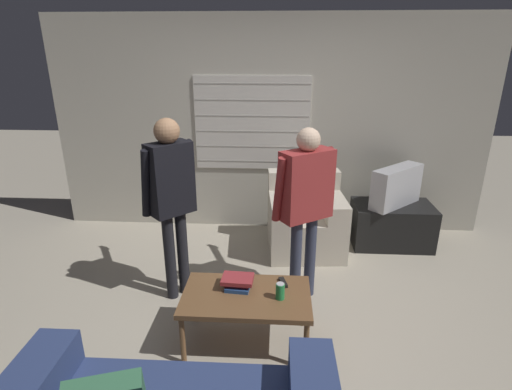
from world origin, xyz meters
The scene contains 11 objects.
ground_plane centered at (0.00, 0.00, 0.00)m, with size 16.00×16.00×0.00m, color #B2A893.
wall_back centered at (-0.01, 2.03, 1.28)m, with size 5.20×0.08×2.55m.
armchair_beige centered at (0.43, 1.41, 0.35)m, with size 0.87×0.83×0.86m.
coffee_table centered at (-0.09, -0.21, 0.40)m, with size 0.96×0.57×0.44m.
tv_stand centered at (1.45, 1.57, 0.25)m, with size 0.89×0.53×0.49m.
tv centered at (1.44, 1.58, 0.72)m, with size 0.66×0.62×0.45m.
person_left_standing centered at (-0.79, 0.43, 1.04)m, with size 0.47×0.76×1.65m.
person_right_standing centered at (0.36, 0.46, 1.00)m, with size 0.54×0.83×1.58m.
book_stack centered at (-0.17, -0.12, 0.49)m, with size 0.25×0.19×0.09m.
soda_can centered at (0.16, -0.24, 0.51)m, with size 0.07×0.07×0.13m.
spare_remote centered at (0.18, -0.05, 0.46)m, with size 0.07×0.14×0.02m.
Camera 1 is at (0.13, -2.74, 2.17)m, focal length 28.00 mm.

